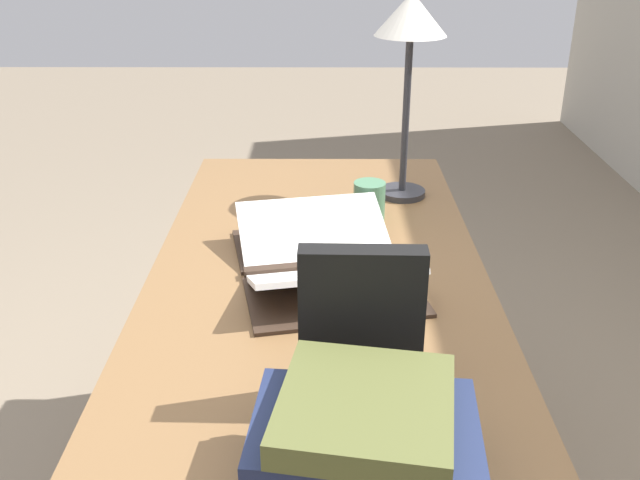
{
  "coord_description": "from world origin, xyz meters",
  "views": [
    {
      "loc": [
        1.27,
        0.01,
        1.46
      ],
      "look_at": [
        -0.03,
        0.0,
        0.86
      ],
      "focal_mm": 40.0,
      "sensor_mm": 36.0,
      "label": 1
    }
  ],
  "objects_px": {
    "open_book": "(323,260)",
    "reading_lamp": "(410,32)",
    "coffee_mug": "(370,201)",
    "book_standing_upright": "(361,325)",
    "book_stack_tall": "(364,445)"
  },
  "relations": [
    {
      "from": "open_book",
      "to": "coffee_mug",
      "type": "bearing_deg",
      "value": 146.08
    },
    {
      "from": "book_stack_tall",
      "to": "coffee_mug",
      "type": "bearing_deg",
      "value": 176.2
    },
    {
      "from": "open_book",
      "to": "coffee_mug",
      "type": "height_order",
      "value": "coffee_mug"
    },
    {
      "from": "book_stack_tall",
      "to": "reading_lamp",
      "type": "xyz_separation_m",
      "value": [
        -1.04,
        0.15,
        0.35
      ]
    },
    {
      "from": "book_standing_upright",
      "to": "coffee_mug",
      "type": "relative_size",
      "value": 2.5
    },
    {
      "from": "open_book",
      "to": "reading_lamp",
      "type": "height_order",
      "value": "reading_lamp"
    },
    {
      "from": "book_stack_tall",
      "to": "coffee_mug",
      "type": "height_order",
      "value": "book_stack_tall"
    },
    {
      "from": "book_stack_tall",
      "to": "coffee_mug",
      "type": "relative_size",
      "value": 3.05
    },
    {
      "from": "open_book",
      "to": "book_standing_upright",
      "type": "height_order",
      "value": "book_standing_upright"
    },
    {
      "from": "open_book",
      "to": "coffee_mug",
      "type": "distance_m",
      "value": 0.29
    },
    {
      "from": "open_book",
      "to": "reading_lamp",
      "type": "bearing_deg",
      "value": 142.88
    },
    {
      "from": "book_stack_tall",
      "to": "book_standing_upright",
      "type": "bearing_deg",
      "value": 178.97
    },
    {
      "from": "open_book",
      "to": "reading_lamp",
      "type": "relative_size",
      "value": 1.0
    },
    {
      "from": "book_standing_upright",
      "to": "coffee_mug",
      "type": "distance_m",
      "value": 0.69
    },
    {
      "from": "book_stack_tall",
      "to": "reading_lamp",
      "type": "relative_size",
      "value": 0.6
    }
  ]
}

